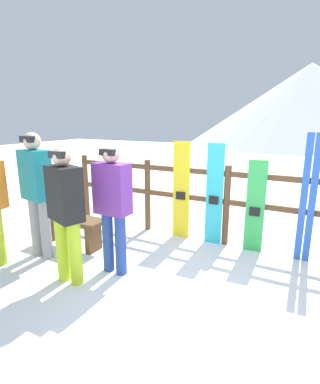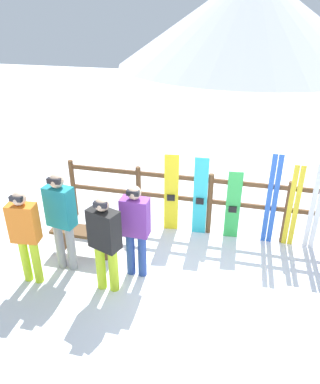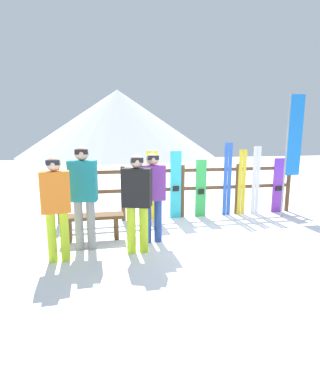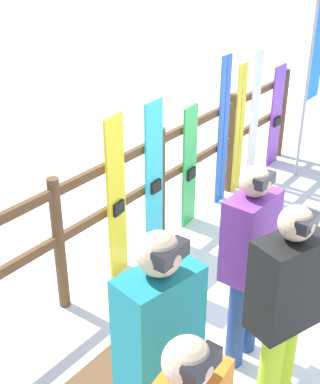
% 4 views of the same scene
% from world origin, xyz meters
% --- Properties ---
extents(ground_plane, '(40.00, 40.00, 0.00)m').
position_xyz_m(ground_plane, '(0.00, 0.00, 0.00)').
color(ground_plane, white).
extents(mountain_backdrop, '(18.00, 18.00, 6.00)m').
position_xyz_m(mountain_backdrop, '(0.00, 23.66, 3.00)').
color(mountain_backdrop, silver).
rests_on(mountain_backdrop, ground).
extents(fence, '(5.70, 0.10, 1.25)m').
position_xyz_m(fence, '(0.00, 1.66, 0.74)').
color(fence, brown).
rests_on(fence, ground).
extents(bench, '(1.14, 0.36, 0.47)m').
position_xyz_m(bench, '(-2.07, 0.47, 0.34)').
color(bench, brown).
rests_on(bench, ground).
extents(person_orange, '(0.45, 0.28, 1.62)m').
position_xyz_m(person_orange, '(-2.57, -0.43, 0.94)').
color(person_orange, '#B7D826').
rests_on(person_orange, ground).
extents(person_purple, '(0.44, 0.25, 1.63)m').
position_xyz_m(person_purple, '(-0.99, 0.12, 0.94)').
color(person_purple, navy).
rests_on(person_purple, ground).
extents(person_teal, '(0.48, 0.32, 1.75)m').
position_xyz_m(person_teal, '(-2.19, 0.00, 1.02)').
color(person_teal, gray).
rests_on(person_teal, ground).
extents(person_black, '(0.52, 0.39, 1.63)m').
position_xyz_m(person_black, '(-1.33, -0.32, 0.93)').
color(person_black, '#B7D826').
rests_on(person_black, ground).
extents(snowboard_yellow, '(0.27, 0.09, 1.58)m').
position_xyz_m(snowboard_yellow, '(-0.73, 1.60, 0.79)').
color(snowboard_yellow, yellow).
rests_on(snowboard_yellow, ground).
extents(snowboard_cyan, '(0.26, 0.06, 1.57)m').
position_xyz_m(snowboard_cyan, '(-0.18, 1.60, 0.78)').
color(snowboard_cyan, '#2DBFCC').
rests_on(snowboard_cyan, ground).
extents(snowboard_green, '(0.27, 0.07, 1.36)m').
position_xyz_m(snowboard_green, '(0.44, 1.60, 0.68)').
color(snowboard_green, green).
rests_on(snowboard_green, ground).
extents(ski_pair_blue, '(0.19, 0.02, 1.76)m').
position_xyz_m(ski_pair_blue, '(1.11, 1.60, 0.88)').
color(ski_pair_blue, blue).
rests_on(ski_pair_blue, ground).
extents(ski_pair_yellow, '(0.19, 0.02, 1.59)m').
position_xyz_m(ski_pair_yellow, '(1.49, 1.60, 0.80)').
color(ski_pair_yellow, yellow).
rests_on(ski_pair_yellow, ground).
extents(ski_pair_white, '(0.19, 0.02, 1.67)m').
position_xyz_m(ski_pair_white, '(1.86, 1.60, 0.83)').
color(ski_pair_white, white).
rests_on(ski_pair_white, ground).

